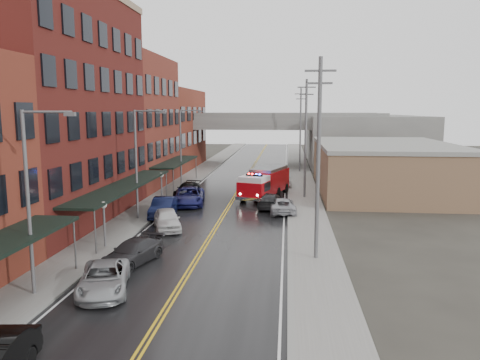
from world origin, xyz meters
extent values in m
cube|color=black|center=(0.00, 30.00, 0.01)|extent=(11.00, 160.00, 0.02)
cube|color=slate|center=(-7.30, 30.00, 0.07)|extent=(3.00, 160.00, 0.15)
cube|color=slate|center=(7.30, 30.00, 0.07)|extent=(3.00, 160.00, 0.15)
cube|color=gray|center=(-5.65, 30.00, 0.07)|extent=(0.30, 160.00, 0.15)
cube|color=gray|center=(5.65, 30.00, 0.07)|extent=(0.30, 160.00, 0.15)
cube|color=#511815|center=(-13.30, 23.00, 9.00)|extent=(9.00, 20.00, 18.00)
cube|color=maroon|center=(-13.30, 40.50, 7.50)|extent=(9.00, 15.00, 15.00)
cube|color=maroon|center=(-13.30, 58.00, 6.00)|extent=(9.00, 20.00, 12.00)
cube|color=brown|center=(16.00, 40.00, 2.50)|extent=(14.00, 22.00, 5.00)
cube|color=slate|center=(18.00, 70.00, 4.00)|extent=(18.00, 30.00, 8.00)
cylinder|color=slate|center=(-6.35, 11.60, 1.50)|extent=(0.10, 0.10, 3.00)
cube|color=black|center=(-7.50, 23.00, 3.00)|extent=(2.60, 18.00, 0.18)
cylinder|color=slate|center=(-6.35, 14.40, 1.50)|extent=(0.10, 0.10, 3.00)
cylinder|color=slate|center=(-6.35, 31.60, 1.50)|extent=(0.10, 0.10, 3.00)
cube|color=black|center=(-7.50, 40.50, 3.00)|extent=(2.60, 13.00, 0.18)
cylinder|color=slate|center=(-6.35, 34.40, 1.50)|extent=(0.10, 0.10, 3.00)
cylinder|color=slate|center=(-6.35, 46.60, 1.50)|extent=(0.10, 0.10, 3.00)
cylinder|color=#59595B|center=(-6.40, 16.00, 1.40)|extent=(0.14, 0.14, 2.80)
sphere|color=silver|center=(-6.40, 16.00, 2.90)|extent=(0.44, 0.44, 0.44)
cylinder|color=#59595B|center=(-6.40, 30.00, 1.40)|extent=(0.14, 0.14, 2.80)
sphere|color=silver|center=(-6.40, 30.00, 2.90)|extent=(0.44, 0.44, 0.44)
cylinder|color=#59595B|center=(-6.80, 8.00, 4.50)|extent=(0.18, 0.18, 9.00)
cylinder|color=#59595B|center=(-5.60, 8.00, 8.90)|extent=(2.40, 0.12, 0.12)
cube|color=#59595B|center=(-4.50, 8.00, 8.80)|extent=(0.50, 0.22, 0.18)
cylinder|color=#59595B|center=(-6.80, 24.00, 4.50)|extent=(0.18, 0.18, 9.00)
cylinder|color=#59595B|center=(-5.60, 24.00, 8.90)|extent=(2.40, 0.12, 0.12)
cube|color=#59595B|center=(-4.50, 24.00, 8.80)|extent=(0.50, 0.22, 0.18)
cylinder|color=#59595B|center=(-6.80, 40.00, 4.50)|extent=(0.18, 0.18, 9.00)
cylinder|color=#59595B|center=(-5.60, 40.00, 8.90)|extent=(2.40, 0.12, 0.12)
cube|color=#59595B|center=(-4.50, 40.00, 8.80)|extent=(0.50, 0.22, 0.18)
cylinder|color=#59595B|center=(7.20, 15.00, 6.00)|extent=(0.24, 0.24, 12.00)
cube|color=#59595B|center=(7.20, 15.00, 11.20)|extent=(1.80, 0.12, 0.12)
cube|color=#59595B|center=(7.20, 15.00, 10.50)|extent=(1.40, 0.12, 0.12)
cylinder|color=#59595B|center=(7.20, 35.00, 6.00)|extent=(0.24, 0.24, 12.00)
cube|color=#59595B|center=(7.20, 35.00, 11.20)|extent=(1.80, 0.12, 0.12)
cube|color=#59595B|center=(7.20, 35.00, 10.50)|extent=(1.40, 0.12, 0.12)
cylinder|color=#59595B|center=(7.20, 55.00, 6.00)|extent=(0.24, 0.24, 12.00)
cube|color=#59595B|center=(7.20, 55.00, 11.20)|extent=(1.80, 0.12, 0.12)
cube|color=#59595B|center=(7.20, 55.00, 10.50)|extent=(1.40, 0.12, 0.12)
cube|color=slate|center=(0.00, 62.00, 6.75)|extent=(40.00, 10.00, 1.50)
cube|color=slate|center=(-11.00, 62.00, 3.00)|extent=(1.60, 8.00, 6.00)
cube|color=slate|center=(11.00, 62.00, 3.00)|extent=(1.60, 8.00, 6.00)
cube|color=#A9070E|center=(3.50, 36.21, 1.61)|extent=(4.28, 6.25, 2.18)
cube|color=#A9070E|center=(2.22, 32.36, 1.30)|extent=(3.32, 3.39, 1.56)
cube|color=silver|center=(2.22, 32.36, 2.34)|extent=(3.13, 3.15, 0.52)
cube|color=black|center=(2.28, 32.56, 1.61)|extent=(3.01, 2.41, 0.83)
cube|color=slate|center=(3.50, 36.21, 2.86)|extent=(3.90, 5.77, 0.31)
cube|color=black|center=(2.22, 32.36, 2.68)|extent=(1.67, 0.80, 0.15)
sphere|color=#FF0C0C|center=(1.67, 32.54, 2.77)|extent=(0.21, 0.21, 0.21)
sphere|color=#1933FF|center=(2.76, 32.18, 2.77)|extent=(0.21, 0.21, 0.21)
cylinder|color=black|center=(1.10, 32.63, 0.52)|extent=(1.10, 0.67, 1.04)
cylinder|color=black|center=(3.27, 31.90, 0.52)|extent=(1.10, 0.67, 1.04)
cylinder|color=black|center=(2.25, 36.08, 0.52)|extent=(1.10, 0.67, 1.04)
cylinder|color=black|center=(4.42, 35.36, 0.52)|extent=(1.10, 0.67, 1.04)
cylinder|color=black|center=(3.07, 38.55, 0.52)|extent=(1.10, 0.67, 1.04)
cylinder|color=black|center=(5.24, 37.83, 0.52)|extent=(1.10, 0.67, 1.04)
imported|color=#989B9F|center=(-3.60, 8.85, 0.70)|extent=(3.58, 5.45, 1.39)
imported|color=#2C2B2E|center=(-3.60, 13.24, 0.69)|extent=(3.20, 5.09, 1.37)
imported|color=silver|center=(-3.60, 21.20, 0.79)|extent=(3.27, 4.98, 1.58)
imported|color=black|center=(-5.00, 25.34, 0.82)|extent=(2.12, 5.07, 1.63)
imported|color=#14164E|center=(-3.87, 30.46, 0.83)|extent=(3.55, 6.31, 1.66)
imported|color=black|center=(-5.00, 35.04, 0.69)|extent=(2.42, 4.95, 1.39)
imported|color=#9B9DA3|center=(5.00, 27.85, 0.67)|extent=(2.60, 4.96, 1.33)
imported|color=#232426|center=(3.94, 29.80, 0.68)|extent=(2.54, 4.94, 1.37)
imported|color=white|center=(5.00, 42.04, 0.75)|extent=(2.01, 4.51, 1.51)
imported|color=black|center=(4.26, 49.66, 0.69)|extent=(1.87, 4.29, 1.37)
camera|label=1|loc=(5.39, -12.58, 9.01)|focal=35.00mm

